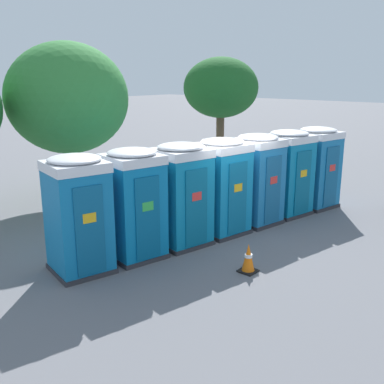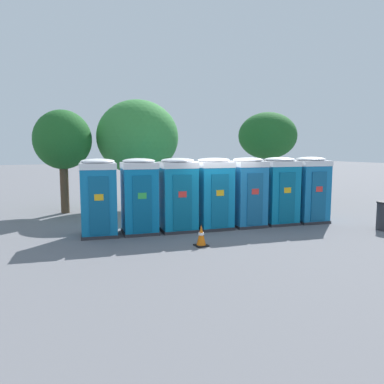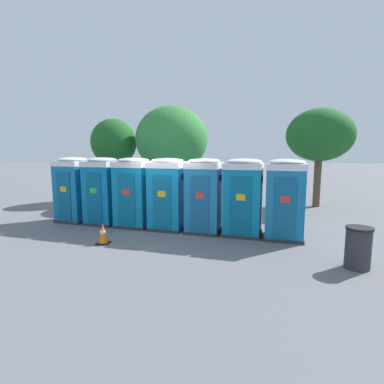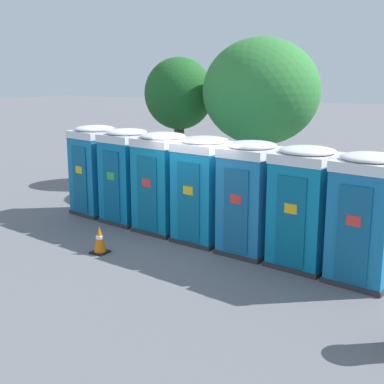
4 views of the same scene
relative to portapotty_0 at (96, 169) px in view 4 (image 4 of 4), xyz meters
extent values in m
plane|color=slate|center=(3.94, -0.66, -1.28)|extent=(120.00, 120.00, 0.00)
cube|color=#2D2D33|center=(0.00, 0.01, -1.23)|extent=(1.41, 1.43, 0.10)
cube|color=#106FAA|center=(0.00, 0.01, -0.13)|extent=(1.34, 1.36, 2.10)
cube|color=#0C5784|center=(-0.13, -0.56, -0.21)|extent=(0.61, 0.17, 1.85)
cube|color=yellow|center=(-0.13, -0.58, 0.07)|extent=(0.27, 0.07, 0.20)
cube|color=black|center=(0.56, -0.12, 0.60)|extent=(0.10, 0.36, 0.20)
cube|color=white|center=(0.00, 0.01, 1.02)|extent=(1.38, 1.40, 0.20)
ellipsoid|color=white|center=(0.00, 0.01, 1.17)|extent=(1.32, 1.33, 0.18)
cube|color=#2D2D33|center=(1.31, -0.27, -1.23)|extent=(1.37, 1.39, 0.10)
cube|color=#0A71AC|center=(1.31, -0.27, -0.13)|extent=(1.30, 1.33, 2.10)
cube|color=#085886|center=(1.20, -0.84, -0.21)|extent=(0.61, 0.14, 1.85)
cube|color=green|center=(1.19, -0.86, 0.07)|extent=(0.28, 0.06, 0.20)
cube|color=black|center=(1.86, -0.37, 0.60)|extent=(0.09, 0.36, 0.20)
cube|color=white|center=(1.31, -0.27, 1.02)|extent=(1.34, 1.37, 0.20)
ellipsoid|color=white|center=(1.31, -0.27, 1.17)|extent=(1.28, 1.30, 0.18)
cube|color=#2D2D33|center=(2.61, -0.53, -1.23)|extent=(1.41, 1.39, 0.10)
cube|color=#0C79AA|center=(2.61, -0.53, -0.13)|extent=(1.34, 1.32, 2.10)
cube|color=#095E84|center=(2.51, -1.11, -0.21)|extent=(0.64, 0.14, 1.85)
cube|color=red|center=(2.51, -1.13, 0.07)|extent=(0.28, 0.06, 0.20)
cube|color=black|center=(3.20, -0.63, 0.60)|extent=(0.08, 0.36, 0.20)
cube|color=white|center=(2.61, -0.53, 1.02)|extent=(1.39, 1.36, 0.20)
ellipsoid|color=white|center=(2.61, -0.53, 1.17)|extent=(1.32, 1.29, 0.18)
cube|color=#2D2D33|center=(3.92, -0.77, -1.23)|extent=(1.38, 1.37, 0.10)
cube|color=#0E7FB6|center=(3.92, -0.77, -0.13)|extent=(1.31, 1.31, 2.10)
cube|color=#0B638E|center=(3.83, -1.35, -0.21)|extent=(0.63, 0.13, 1.85)
cube|color=yellow|center=(3.83, -1.37, 0.07)|extent=(0.28, 0.05, 0.20)
cube|color=black|center=(4.50, -0.86, 0.60)|extent=(0.08, 0.36, 0.20)
cube|color=white|center=(3.92, -0.77, 1.02)|extent=(1.35, 1.34, 0.20)
ellipsoid|color=white|center=(3.92, -0.77, 1.17)|extent=(1.29, 1.28, 0.18)
cube|color=#2D2D33|center=(5.23, -1.00, -1.23)|extent=(1.33, 1.36, 0.10)
cube|color=#1B73B0|center=(5.23, -1.00, -0.13)|extent=(1.27, 1.29, 2.10)
cube|color=#155A89|center=(5.14, -1.58, -0.21)|extent=(0.61, 0.12, 1.85)
cube|color=red|center=(5.14, -1.60, 0.07)|extent=(0.28, 0.05, 0.20)
cube|color=black|center=(5.79, -1.09, 0.60)|extent=(0.08, 0.36, 0.20)
cube|color=white|center=(5.23, -1.00, 1.02)|extent=(1.31, 1.33, 0.20)
ellipsoid|color=white|center=(5.23, -1.00, 1.17)|extent=(1.24, 1.27, 0.18)
cube|color=#2D2D33|center=(6.55, -1.21, -1.23)|extent=(1.43, 1.40, 0.10)
cube|color=#0B78A8|center=(6.55, -1.21, -0.13)|extent=(1.36, 1.33, 2.10)
cube|color=#085D83|center=(6.45, -1.79, -0.21)|extent=(0.64, 0.14, 1.85)
cube|color=yellow|center=(6.44, -1.81, 0.07)|extent=(0.28, 0.06, 0.20)
cube|color=black|center=(7.14, -1.32, 0.60)|extent=(0.09, 0.36, 0.20)
cube|color=white|center=(6.55, -1.21, 1.02)|extent=(1.40, 1.37, 0.20)
ellipsoid|color=white|center=(6.55, -1.21, 1.17)|extent=(1.34, 1.30, 0.18)
cube|color=#2D2D33|center=(7.85, -1.49, -1.23)|extent=(1.40, 1.40, 0.10)
cube|color=#156EA9|center=(7.85, -1.49, -0.13)|extent=(1.33, 1.33, 2.10)
cube|color=#115684|center=(7.74, -2.07, -0.21)|extent=(0.62, 0.14, 1.85)
cube|color=red|center=(7.74, -2.09, 0.07)|extent=(0.28, 0.06, 0.20)
cube|color=white|center=(7.85, -1.49, 1.02)|extent=(1.37, 1.37, 0.20)
ellipsoid|color=white|center=(7.85, -1.49, 1.17)|extent=(1.31, 1.30, 0.18)
cylinder|color=brown|center=(3.06, 4.72, -0.07)|extent=(0.27, 0.27, 2.43)
ellipsoid|color=#337F38|center=(3.06, 4.72, 2.10)|extent=(3.81, 3.81, 3.46)
cylinder|color=#4C3826|center=(-0.27, 5.06, -0.01)|extent=(0.36, 0.36, 2.54)
ellipsoid|color=#1E5B23|center=(-0.27, 5.06, 1.96)|extent=(2.49, 2.49, 2.58)
cube|color=black|center=(2.32, -2.74, -1.26)|extent=(0.36, 0.36, 0.04)
cone|color=orange|center=(2.32, -2.74, -0.94)|extent=(0.28, 0.28, 0.60)
cylinder|color=white|center=(2.32, -2.74, -0.91)|extent=(0.17, 0.17, 0.07)
camera|label=1|loc=(-5.16, -7.70, 2.84)|focal=42.00mm
camera|label=2|loc=(-2.94, -12.15, 1.59)|focal=35.00mm
camera|label=3|loc=(6.02, -11.12, 1.52)|focal=28.00mm
camera|label=4|loc=(9.83, -11.70, 2.72)|focal=50.00mm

